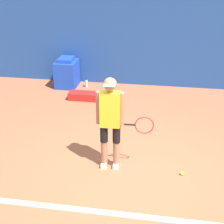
{
  "coord_description": "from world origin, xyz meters",
  "views": [
    {
      "loc": [
        0.44,
        -4.46,
        3.4
      ],
      "look_at": [
        -0.33,
        0.4,
        1.01
      ],
      "focal_mm": 50.0,
      "sensor_mm": 36.0,
      "label": 1
    }
  ],
  "objects": [
    {
      "name": "tennis_ball",
      "position": [
        0.96,
        0.13,
        0.03
      ],
      "size": [
        0.07,
        0.07,
        0.07
      ],
      "color": "#D1E533",
      "rests_on": "ground_plane"
    },
    {
      "name": "covered_chair",
      "position": [
        -2.26,
        4.04,
        0.41
      ],
      "size": [
        0.6,
        0.76,
        0.87
      ],
      "color": "blue",
      "rests_on": "ground_plane"
    },
    {
      "name": "ground_plane",
      "position": [
        0.0,
        0.0,
        0.0
      ],
      "size": [
        24.0,
        24.0,
        0.0
      ],
      "primitive_type": "plane",
      "color": "#B76642"
    },
    {
      "name": "back_wall",
      "position": [
        0.0,
        4.52,
        1.25
      ],
      "size": [
        24.0,
        0.1,
        2.5
      ],
      "color": "#234C99",
      "rests_on": "ground_plane"
    },
    {
      "name": "water_bottle",
      "position": [
        -1.68,
        4.02,
        0.12
      ],
      "size": [
        0.07,
        0.07,
        0.25
      ],
      "color": "white",
      "rests_on": "ground_plane"
    },
    {
      "name": "court_baseline",
      "position": [
        0.0,
        -0.99,
        0.01
      ],
      "size": [
        21.6,
        0.1,
        0.01
      ],
      "color": "white",
      "rests_on": "ground_plane"
    },
    {
      "name": "tennis_player",
      "position": [
        -0.32,
        0.2,
        0.96
      ],
      "size": [
        0.99,
        0.29,
        1.72
      ],
      "rotation": [
        0.0,
        0.0,
        0.06
      ],
      "color": "#A37556",
      "rests_on": "ground_plane"
    },
    {
      "name": "equipment_bag",
      "position": [
        -1.54,
        3.11,
        0.1
      ],
      "size": [
        0.8,
        0.33,
        0.2
      ],
      "color": "#B2231E",
      "rests_on": "ground_plane"
    }
  ]
}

